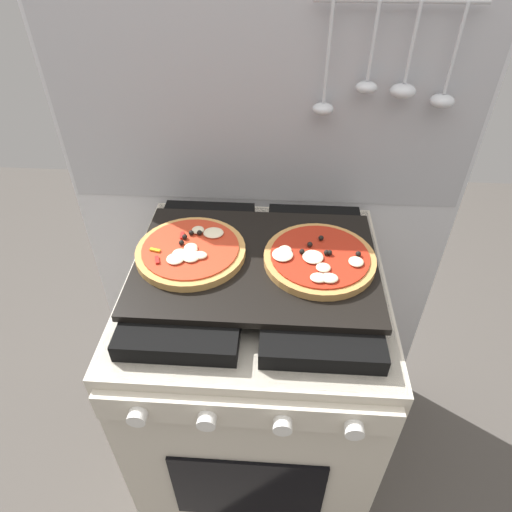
{
  "coord_description": "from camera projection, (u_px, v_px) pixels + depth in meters",
  "views": [
    {
      "loc": [
        0.05,
        -0.76,
        1.56
      ],
      "look_at": [
        0.0,
        0.0,
        0.93
      ],
      "focal_mm": 31.28,
      "sensor_mm": 36.0,
      "label": 1
    }
  ],
  "objects": [
    {
      "name": "pizza_left",
      "position": [
        191.0,
        251.0,
        1.0
      ],
      "size": [
        0.25,
        0.25,
        0.03
      ],
      "color": "tan",
      "rests_on": "baking_tray"
    },
    {
      "name": "kitchen_backsplash",
      "position": [
        264.0,
        221.0,
        1.34
      ],
      "size": [
        1.1,
        0.09,
        1.55
      ],
      "color": "silver",
      "rests_on": "ground_plane"
    },
    {
      "name": "baking_tray",
      "position": [
        256.0,
        262.0,
        1.0
      ],
      "size": [
        0.54,
        0.38,
        0.02
      ],
      "primitive_type": "cube",
      "color": "black",
      "rests_on": "stove"
    },
    {
      "name": "pizza_right",
      "position": [
        319.0,
        260.0,
        0.98
      ],
      "size": [
        0.25,
        0.25,
        0.03
      ],
      "color": "#C18947",
      "rests_on": "baking_tray"
    },
    {
      "name": "stove",
      "position": [
        256.0,
        382.0,
        1.29
      ],
      "size": [
        0.6,
        0.64,
        0.9
      ],
      "color": "beige",
      "rests_on": "ground_plane"
    },
    {
      "name": "ground_plane",
      "position": [
        256.0,
        457.0,
        1.58
      ],
      "size": [
        4.0,
        4.0,
        0.0
      ],
      "primitive_type": "plane",
      "color": "#4C4742"
    }
  ]
}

